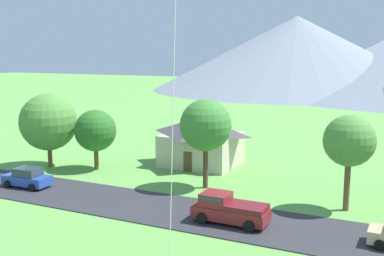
{
  "coord_description": "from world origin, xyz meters",
  "views": [
    {
      "loc": [
        10.44,
        0.18,
        11.71
      ],
      "look_at": [
        0.37,
        21.13,
        7.91
      ],
      "focal_mm": 43.73,
      "sensor_mm": 36.0,
      "label": 1
    }
  ],
  "objects": [
    {
      "name": "house_left_center",
      "position": [
        -9.42,
        43.8,
        2.62
      ],
      "size": [
        7.9,
        7.1,
        5.06
      ],
      "color": "beige",
      "rests_on": "ground"
    },
    {
      "name": "tree_near_left",
      "position": [
        6.29,
        35.38,
        5.25
      ],
      "size": [
        3.8,
        3.8,
        7.2
      ],
      "color": "brown",
      "rests_on": "ground"
    },
    {
      "name": "tree_center",
      "position": [
        -23.08,
        36.16,
        4.65
      ],
      "size": [
        5.78,
        5.78,
        7.55
      ],
      "color": "brown",
      "rests_on": "ground"
    },
    {
      "name": "tree_right_of_center",
      "position": [
        -5.56,
        36.15,
        5.5
      ],
      "size": [
        4.46,
        4.46,
        7.76
      ],
      "color": "#4C3823",
      "rests_on": "ground"
    },
    {
      "name": "mountain_far_west_ridge",
      "position": [
        -23.76,
        145.62,
        11.27
      ],
      "size": [
        88.53,
        88.53,
        22.54
      ],
      "primitive_type": "cone",
      "color": "gray",
      "rests_on": "ground"
    },
    {
      "name": "parked_car_blue_west_end",
      "position": [
        -19.6,
        29.52,
        0.87
      ],
      "size": [
        4.27,
        2.21,
        1.68
      ],
      "color": "#2847A8",
      "rests_on": "road_strip"
    },
    {
      "name": "pickup_truck_maroon_west_side",
      "position": [
        -0.62,
        28.99,
        1.06
      ],
      "size": [
        5.21,
        2.34,
        1.99
      ],
      "color": "maroon",
      "rests_on": "road_strip"
    },
    {
      "name": "road_strip",
      "position": [
        0.0,
        29.58,
        0.04
      ],
      "size": [
        160.0,
        6.72,
        0.08
      ],
      "primitive_type": "cube",
      "color": "#2D2D33",
      "rests_on": "ground"
    },
    {
      "name": "tree_near_right",
      "position": [
        -18.06,
        37.28,
        3.96
      ],
      "size": [
        4.15,
        4.15,
        6.05
      ],
      "color": "brown",
      "rests_on": "ground"
    }
  ]
}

